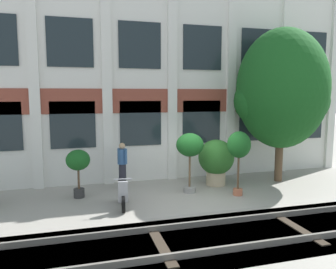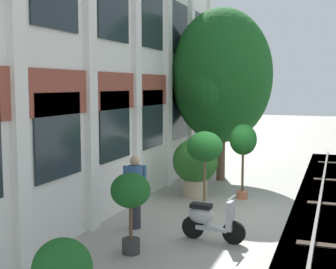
{
  "view_description": "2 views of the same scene",
  "coord_description": "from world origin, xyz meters",
  "px_view_note": "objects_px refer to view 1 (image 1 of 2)",
  "views": [
    {
      "loc": [
        -3.59,
        -9.68,
        3.36
      ],
      "look_at": [
        -0.38,
        1.76,
        1.88
      ],
      "focal_mm": 35.0,
      "sensor_mm": 36.0,
      "label": 1
    },
    {
      "loc": [
        -11.57,
        -2.59,
        3.24
      ],
      "look_at": [
        -1.31,
        1.15,
        2.08
      ],
      "focal_mm": 50.0,
      "sensor_mm": 36.0,
      "label": 2
    }
  ],
  "objects_px": {
    "potted_plant_terracotta_small": "(239,147)",
    "resident_by_doorway": "(122,164)",
    "broadleaf_tree": "(282,91)",
    "potted_plant_low_pan": "(78,163)",
    "potted_plant_tall_urn": "(190,147)",
    "scooter_near_curb": "(122,192)",
    "potted_plant_glazed_jar": "(216,159)"
  },
  "relations": [
    {
      "from": "potted_plant_terracotta_small",
      "to": "resident_by_doorway",
      "type": "xyz_separation_m",
      "value": [
        -3.61,
        1.75,
        -0.74
      ]
    },
    {
      "from": "broadleaf_tree",
      "to": "resident_by_doorway",
      "type": "bearing_deg",
      "value": 174.82
    },
    {
      "from": "potted_plant_low_pan",
      "to": "potted_plant_tall_urn",
      "type": "distance_m",
      "value": 3.71
    },
    {
      "from": "scooter_near_curb",
      "to": "potted_plant_terracotta_small",
      "type": "bearing_deg",
      "value": 96.14
    },
    {
      "from": "potted_plant_low_pan",
      "to": "potted_plant_terracotta_small",
      "type": "height_order",
      "value": "potted_plant_terracotta_small"
    },
    {
      "from": "potted_plant_glazed_jar",
      "to": "potted_plant_terracotta_small",
      "type": "bearing_deg",
      "value": -81.78
    },
    {
      "from": "broadleaf_tree",
      "to": "potted_plant_glazed_jar",
      "type": "distance_m",
      "value": 3.57
    },
    {
      "from": "scooter_near_curb",
      "to": "resident_by_doorway",
      "type": "bearing_deg",
      "value": 177.06
    },
    {
      "from": "resident_by_doorway",
      "to": "potted_plant_tall_urn",
      "type": "bearing_deg",
      "value": 127.94
    },
    {
      "from": "broadleaf_tree",
      "to": "resident_by_doorway",
      "type": "height_order",
      "value": "broadleaf_tree"
    },
    {
      "from": "potted_plant_tall_urn",
      "to": "scooter_near_curb",
      "type": "distance_m",
      "value": 2.78
    },
    {
      "from": "potted_plant_terracotta_small",
      "to": "resident_by_doorway",
      "type": "distance_m",
      "value": 4.08
    },
    {
      "from": "broadleaf_tree",
      "to": "potted_plant_terracotta_small",
      "type": "bearing_deg",
      "value": -152.88
    },
    {
      "from": "broadleaf_tree",
      "to": "potted_plant_low_pan",
      "type": "xyz_separation_m",
      "value": [
        -7.47,
        -0.04,
        -2.31
      ]
    },
    {
      "from": "potted_plant_glazed_jar",
      "to": "potted_plant_tall_urn",
      "type": "bearing_deg",
      "value": -153.3
    },
    {
      "from": "broadleaf_tree",
      "to": "scooter_near_curb",
      "type": "bearing_deg",
      "value": -168.35
    },
    {
      "from": "broadleaf_tree",
      "to": "potted_plant_tall_urn",
      "type": "bearing_deg",
      "value": -172.71
    },
    {
      "from": "potted_plant_low_pan",
      "to": "potted_plant_glazed_jar",
      "type": "bearing_deg",
      "value": 2.17
    },
    {
      "from": "broadleaf_tree",
      "to": "potted_plant_glazed_jar",
      "type": "xyz_separation_m",
      "value": [
        -2.56,
        0.14,
        -2.49
      ]
    },
    {
      "from": "scooter_near_curb",
      "to": "resident_by_doorway",
      "type": "xyz_separation_m",
      "value": [
        0.26,
        1.83,
        0.45
      ]
    },
    {
      "from": "potted_plant_low_pan",
      "to": "resident_by_doorway",
      "type": "height_order",
      "value": "resident_by_doorway"
    },
    {
      "from": "resident_by_doorway",
      "to": "potted_plant_glazed_jar",
      "type": "bearing_deg",
      "value": 146.83
    },
    {
      "from": "scooter_near_curb",
      "to": "potted_plant_low_pan",
      "type": "bearing_deg",
      "value": -129.77
    },
    {
      "from": "potted_plant_glazed_jar",
      "to": "scooter_near_curb",
      "type": "height_order",
      "value": "potted_plant_glazed_jar"
    },
    {
      "from": "potted_plant_terracotta_small",
      "to": "scooter_near_curb",
      "type": "xyz_separation_m",
      "value": [
        -3.86,
        -0.07,
        -1.2
      ]
    },
    {
      "from": "potted_plant_glazed_jar",
      "to": "potted_plant_low_pan",
      "type": "bearing_deg",
      "value": -177.83
    },
    {
      "from": "potted_plant_low_pan",
      "to": "potted_plant_terracotta_small",
      "type": "relative_size",
      "value": 0.74
    },
    {
      "from": "potted_plant_glazed_jar",
      "to": "potted_plant_tall_urn",
      "type": "relative_size",
      "value": 0.83
    },
    {
      "from": "potted_plant_low_pan",
      "to": "potted_plant_glazed_jar",
      "type": "height_order",
      "value": "potted_plant_glazed_jar"
    },
    {
      "from": "potted_plant_low_pan",
      "to": "broadleaf_tree",
      "type": "bearing_deg",
      "value": 0.33
    },
    {
      "from": "potted_plant_low_pan",
      "to": "potted_plant_glazed_jar",
      "type": "distance_m",
      "value": 4.92
    },
    {
      "from": "potted_plant_glazed_jar",
      "to": "potted_plant_terracotta_small",
      "type": "height_order",
      "value": "potted_plant_terracotta_small"
    }
  ]
}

